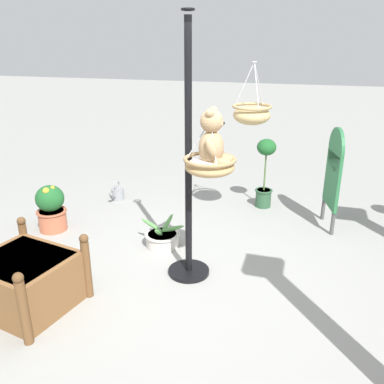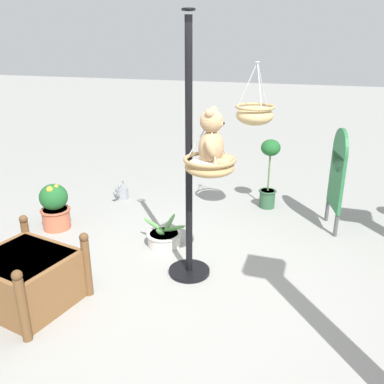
{
  "view_description": "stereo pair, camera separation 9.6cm",
  "coord_description": "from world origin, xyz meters",
  "px_view_note": "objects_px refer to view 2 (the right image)",
  "views": [
    {
      "loc": [
        3.47,
        1.12,
        2.38
      ],
      "look_at": [
        -0.01,
        0.11,
        1.0
      ],
      "focal_mm": 38.14,
      "sensor_mm": 36.0,
      "label": 1
    },
    {
      "loc": [
        3.45,
        1.21,
        2.38
      ],
      "look_at": [
        -0.01,
        0.11,
        1.0
      ],
      "focal_mm": 38.14,
      "sensor_mm": 36.0,
      "label": 2
    }
  ],
  "objects_px": {
    "watering_can": "(122,193)",
    "potted_plant_small_succulent": "(269,172)",
    "hanging_basket_with_teddy": "(210,165)",
    "wooden_planter_box": "(26,277)",
    "hanging_basket_left_high": "(255,114)",
    "potted_plant_tall_leafy": "(164,237)",
    "display_sign_board": "(338,171)",
    "potted_plant_flowering_red": "(55,207)",
    "teddy_bear": "(213,141)",
    "display_pole_central": "(189,201)"
  },
  "relations": [
    {
      "from": "potted_plant_flowering_red",
      "to": "watering_can",
      "type": "xyz_separation_m",
      "value": [
        -1.21,
        0.34,
        -0.2
      ]
    },
    {
      "from": "hanging_basket_with_teddy",
      "to": "potted_plant_tall_leafy",
      "type": "relative_size",
      "value": 0.9
    },
    {
      "from": "hanging_basket_with_teddy",
      "to": "display_sign_board",
      "type": "relative_size",
      "value": 0.39
    },
    {
      "from": "potted_plant_small_succulent",
      "to": "potted_plant_flowering_red",
      "type": "bearing_deg",
      "value": -58.48
    },
    {
      "from": "potted_plant_small_succulent",
      "to": "wooden_planter_box",
      "type": "bearing_deg",
      "value": -31.18
    },
    {
      "from": "potted_plant_tall_leafy",
      "to": "display_sign_board",
      "type": "bearing_deg",
      "value": 120.15
    },
    {
      "from": "hanging_basket_with_teddy",
      "to": "display_sign_board",
      "type": "height_order",
      "value": "hanging_basket_with_teddy"
    },
    {
      "from": "display_sign_board",
      "to": "watering_can",
      "type": "height_order",
      "value": "display_sign_board"
    },
    {
      "from": "teddy_bear",
      "to": "display_sign_board",
      "type": "relative_size",
      "value": 0.39
    },
    {
      "from": "potted_plant_flowering_red",
      "to": "display_sign_board",
      "type": "bearing_deg",
      "value": 107.69
    },
    {
      "from": "display_pole_central",
      "to": "display_sign_board",
      "type": "distance_m",
      "value": 2.18
    },
    {
      "from": "hanging_basket_with_teddy",
      "to": "hanging_basket_left_high",
      "type": "relative_size",
      "value": 0.71
    },
    {
      "from": "display_pole_central",
      "to": "watering_can",
      "type": "distance_m",
      "value": 2.52
    },
    {
      "from": "hanging_basket_with_teddy",
      "to": "watering_can",
      "type": "height_order",
      "value": "hanging_basket_with_teddy"
    },
    {
      "from": "hanging_basket_with_teddy",
      "to": "watering_can",
      "type": "xyz_separation_m",
      "value": [
        -1.88,
        -1.93,
        -1.18
      ]
    },
    {
      "from": "wooden_planter_box",
      "to": "potted_plant_tall_leafy",
      "type": "bearing_deg",
      "value": 150.72
    },
    {
      "from": "display_pole_central",
      "to": "hanging_basket_left_high",
      "type": "relative_size",
      "value": 3.55
    },
    {
      "from": "display_sign_board",
      "to": "potted_plant_flowering_red",
      "type": "bearing_deg",
      "value": -72.31
    },
    {
      "from": "watering_can",
      "to": "display_pole_central",
      "type": "bearing_deg",
      "value": 44.11
    },
    {
      "from": "wooden_planter_box",
      "to": "potted_plant_tall_leafy",
      "type": "distance_m",
      "value": 1.68
    },
    {
      "from": "hanging_basket_with_teddy",
      "to": "display_sign_board",
      "type": "bearing_deg",
      "value": 145.91
    },
    {
      "from": "teddy_bear",
      "to": "display_sign_board",
      "type": "distance_m",
      "value": 2.24
    },
    {
      "from": "potted_plant_tall_leafy",
      "to": "watering_can",
      "type": "xyz_separation_m",
      "value": [
        -1.23,
        -1.19,
        -0.01
      ]
    },
    {
      "from": "potted_plant_small_succulent",
      "to": "hanging_basket_with_teddy",
      "type": "bearing_deg",
      "value": -7.42
    },
    {
      "from": "teddy_bear",
      "to": "wooden_planter_box",
      "type": "bearing_deg",
      "value": -62.91
    },
    {
      "from": "hanging_basket_left_high",
      "to": "watering_can",
      "type": "distance_m",
      "value": 2.56
    },
    {
      "from": "hanging_basket_left_high",
      "to": "watering_can",
      "type": "height_order",
      "value": "hanging_basket_left_high"
    },
    {
      "from": "display_pole_central",
      "to": "hanging_basket_left_high",
      "type": "height_order",
      "value": "display_pole_central"
    },
    {
      "from": "hanging_basket_left_high",
      "to": "potted_plant_small_succulent",
      "type": "distance_m",
      "value": 1.26
    },
    {
      "from": "teddy_bear",
      "to": "potted_plant_small_succulent",
      "type": "distance_m",
      "value": 2.45
    },
    {
      "from": "watering_can",
      "to": "potted_plant_small_succulent",
      "type": "bearing_deg",
      "value": 99.08
    },
    {
      "from": "teddy_bear",
      "to": "wooden_planter_box",
      "type": "distance_m",
      "value": 2.16
    },
    {
      "from": "hanging_basket_left_high",
      "to": "potted_plant_flowering_red",
      "type": "xyz_separation_m",
      "value": [
        0.78,
        -2.43,
        -1.21
      ]
    },
    {
      "from": "hanging_basket_with_teddy",
      "to": "potted_plant_flowering_red",
      "type": "xyz_separation_m",
      "value": [
        -0.67,
        -2.27,
        -0.97
      ]
    },
    {
      "from": "display_sign_board",
      "to": "hanging_basket_with_teddy",
      "type": "bearing_deg",
      "value": -34.09
    },
    {
      "from": "potted_plant_tall_leafy",
      "to": "hanging_basket_left_high",
      "type": "bearing_deg",
      "value": 131.48
    },
    {
      "from": "potted_plant_tall_leafy",
      "to": "watering_can",
      "type": "distance_m",
      "value": 1.72
    },
    {
      "from": "hanging_basket_with_teddy",
      "to": "potted_plant_flowering_red",
      "type": "relative_size",
      "value": 0.83
    },
    {
      "from": "potted_plant_small_succulent",
      "to": "watering_can",
      "type": "bearing_deg",
      "value": -80.92
    },
    {
      "from": "hanging_basket_with_teddy",
      "to": "wooden_planter_box",
      "type": "height_order",
      "value": "hanging_basket_with_teddy"
    },
    {
      "from": "potted_plant_small_succulent",
      "to": "display_sign_board",
      "type": "distance_m",
      "value": 1.05
    },
    {
      "from": "hanging_basket_with_teddy",
      "to": "watering_can",
      "type": "bearing_deg",
      "value": -134.29
    },
    {
      "from": "potted_plant_flowering_red",
      "to": "potted_plant_tall_leafy",
      "type": "distance_m",
      "value": 1.55
    },
    {
      "from": "display_sign_board",
      "to": "potted_plant_tall_leafy",
      "type": "bearing_deg",
      "value": -59.85
    },
    {
      "from": "display_sign_board",
      "to": "potted_plant_small_succulent",
      "type": "bearing_deg",
      "value": -117.0
    },
    {
      "from": "teddy_bear",
      "to": "display_pole_central",
      "type": "bearing_deg",
      "value": -118.66
    },
    {
      "from": "display_pole_central",
      "to": "hanging_basket_with_teddy",
      "type": "relative_size",
      "value": 5.03
    },
    {
      "from": "hanging_basket_left_high",
      "to": "display_pole_central",
      "type": "bearing_deg",
      "value": -17.71
    },
    {
      "from": "potted_plant_flowering_red",
      "to": "display_sign_board",
      "type": "xyz_separation_m",
      "value": [
        -1.11,
        3.47,
        0.49
      ]
    },
    {
      "from": "wooden_planter_box",
      "to": "watering_can",
      "type": "relative_size",
      "value": 3.0
    }
  ]
}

